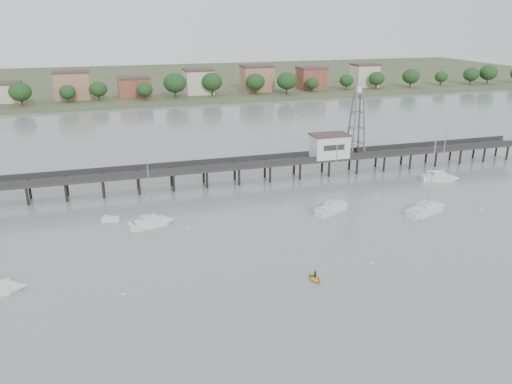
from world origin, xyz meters
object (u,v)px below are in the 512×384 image
sailboat_d (431,208)px  sailboat_c (337,207)px  lattice_tower (357,124)px  sailboat_e (444,178)px  yellow_dinghy (315,280)px  white_tender (110,219)px  pier (221,167)px  sailboat_b (156,222)px

sailboat_d → sailboat_c: (-16.49, 5.60, 0.01)m
lattice_tower → sailboat_e: bearing=-37.1°
sailboat_e → sailboat_d: bearing=-117.3°
yellow_dinghy → sailboat_e: bearing=32.2°
sailboat_e → yellow_dinghy: 54.78m
white_tender → pier: bearing=41.0°
sailboat_e → white_tender: bearing=-162.5°
lattice_tower → sailboat_e: size_ratio=1.23×
lattice_tower → white_tender: (-54.96, -14.64, -10.73)m
pier → lattice_tower: lattice_tower is taller
lattice_tower → sailboat_e: 22.36m
sailboat_c → yellow_dinghy: size_ratio=5.31×
sailboat_e → white_tender: (-70.73, -2.73, -0.28)m
sailboat_b → sailboat_d: bearing=-22.7°
sailboat_e → yellow_dinghy: bearing=-128.6°
pier → sailboat_b: (-15.91, -18.82, -3.15)m
pier → sailboat_b: sailboat_b is taller
sailboat_d → sailboat_c: size_ratio=1.12×
lattice_tower → sailboat_b: (-47.41, -18.82, -10.45)m
lattice_tower → sailboat_c: lattice_tower is taller
sailboat_e → white_tender: sailboat_e is taller
lattice_tower → sailboat_c: (-14.40, -21.22, -10.46)m
sailboat_b → pier: bearing=36.3°
sailboat_d → yellow_dinghy: sailboat_d is taller
sailboat_e → lattice_tower: bearing=158.2°
sailboat_d → white_tender: bearing=149.4°
pier → sailboat_e: sailboat_e is taller
pier → sailboat_e: (47.27, -11.92, -3.15)m
white_tender → sailboat_e: bearing=11.2°
yellow_dinghy → sailboat_b: bearing=122.8°
sailboat_b → lattice_tower: bearing=8.2°
pier → sailboat_b: 24.85m
sailboat_c → sailboat_b: sailboat_c is taller
sailboat_d → sailboat_e: 20.23m
sailboat_e → sailboat_c: bearing=-147.6°
pier → sailboat_d: (33.59, -26.82, -3.16)m
sailboat_d → white_tender: size_ratio=4.70×
pier → sailboat_e: bearing=-14.1°
sailboat_d → yellow_dinghy: bearing=-169.0°
pier → lattice_tower: (31.50, 0.00, 7.31)m
lattice_tower → sailboat_d: (2.09, -26.82, -10.47)m
sailboat_e → sailboat_b: bearing=-158.5°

